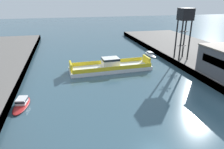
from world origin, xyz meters
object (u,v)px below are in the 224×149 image
at_px(moored_boat_near_right, 150,54).
at_px(chain_ferry, 111,67).
at_px(moored_boat_mid_left, 22,103).
at_px(crane_tower, 185,19).

bearing_deg(moored_boat_near_right, chain_ferry, -144.52).
distance_m(moored_boat_mid_left, crane_tower, 49.89).
height_order(moored_boat_mid_left, crane_tower, crane_tower).
distance_m(chain_ferry, crane_tower, 26.41).
bearing_deg(chain_ferry, moored_boat_near_right, 35.48).
bearing_deg(moored_boat_near_right, crane_tower, -66.45).
bearing_deg(moored_boat_mid_left, chain_ferry, 37.22).
xyz_separation_m(chain_ferry, moored_boat_near_right, (17.89, 12.75, -0.69)).
relative_size(moored_boat_near_right, crane_tower, 0.53).
relative_size(chain_ferry, crane_tower, 1.57).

